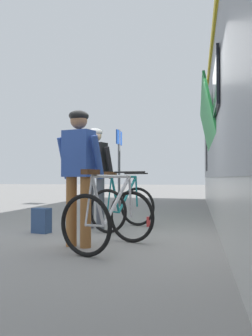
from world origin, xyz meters
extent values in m
plane|color=gray|center=(0.00, 0.00, 0.00)|extent=(80.00, 80.00, 0.00)
cube|color=#238C3D|center=(1.27, 2.94, 1.80)|extent=(0.39, 4.21, 1.67)
cube|color=black|center=(1.26, 0.27, 2.25)|extent=(0.04, 1.10, 0.80)
cube|color=black|center=(1.28, 6.59, 2.25)|extent=(0.03, 1.10, 2.29)
cylinder|color=#935B2D|center=(-0.62, -0.60, 0.45)|extent=(0.14, 0.14, 0.90)
cylinder|color=#935B2D|center=(-0.41, -0.66, 0.45)|extent=(0.14, 0.14, 0.90)
cube|color=#2D4C9E|center=(-0.52, -0.63, 1.20)|extent=(0.43, 0.33, 0.60)
cylinder|color=#2D4C9E|center=(-0.76, -0.53, 1.15)|extent=(0.15, 0.27, 0.56)
cylinder|color=#2D4C9E|center=(-0.26, -0.66, 1.15)|extent=(0.15, 0.27, 0.56)
sphere|color=#9E7051|center=(-0.52, -0.63, 1.63)|extent=(0.22, 0.22, 0.22)
ellipsoid|color=black|center=(-0.52, -0.63, 1.69)|extent=(0.32, 0.33, 0.14)
cylinder|color=#4C515B|center=(-0.88, 1.02, 0.45)|extent=(0.14, 0.14, 0.90)
cylinder|color=#4C515B|center=(-0.67, 0.96, 0.45)|extent=(0.14, 0.14, 0.90)
cube|color=black|center=(-0.77, 0.99, 1.20)|extent=(0.43, 0.34, 0.60)
cylinder|color=black|center=(-1.01, 1.10, 1.15)|extent=(0.16, 0.27, 0.56)
cylinder|color=black|center=(-0.51, 0.95, 1.15)|extent=(0.16, 0.27, 0.56)
sphere|color=beige|center=(-0.77, 0.99, 1.63)|extent=(0.22, 0.22, 0.22)
ellipsoid|color=white|center=(-0.77, 0.99, 1.69)|extent=(0.32, 0.34, 0.14)
torus|color=black|center=(0.09, -0.20, 0.36)|extent=(0.69, 0.29, 0.71)
torus|color=black|center=(-0.25, -1.16, 0.36)|extent=(0.69, 0.29, 0.71)
cylinder|color=silver|center=(-0.03, -0.54, 0.60)|extent=(0.26, 0.62, 0.63)
cylinder|color=silver|center=(-0.07, -0.65, 0.91)|extent=(0.32, 0.81, 0.04)
cylinder|color=silver|center=(-0.17, -0.94, 0.60)|extent=(0.13, 0.27, 0.62)
cylinder|color=silver|center=(-0.19, -0.99, 0.33)|extent=(0.15, 0.35, 0.08)
cylinder|color=silver|center=(-0.23, -1.11, 0.63)|extent=(0.07, 0.14, 0.56)
cylinder|color=silver|center=(0.09, -0.23, 0.63)|extent=(0.06, 0.09, 0.55)
cylinder|color=black|center=(0.08, -0.25, 0.97)|extent=(0.46, 0.18, 0.02)
cube|color=#4C2D19|center=(-0.22, -1.08, 0.96)|extent=(0.18, 0.26, 0.06)
torus|color=black|center=(-0.11, 1.48, 0.36)|extent=(0.69, 0.27, 0.71)
torus|color=black|center=(-0.42, 0.51, 0.36)|extent=(0.69, 0.27, 0.71)
cylinder|color=#197A7F|center=(-0.22, 1.14, 0.60)|extent=(0.24, 0.63, 0.63)
cylinder|color=#197A7F|center=(-0.26, 1.02, 0.91)|extent=(0.30, 0.82, 0.04)
cylinder|color=#197A7F|center=(-0.35, 0.73, 0.60)|extent=(0.12, 0.27, 0.62)
cylinder|color=#197A7F|center=(-0.37, 0.68, 0.33)|extent=(0.14, 0.35, 0.08)
cylinder|color=#197A7F|center=(-0.41, 0.56, 0.63)|extent=(0.07, 0.14, 0.56)
cylinder|color=#197A7F|center=(-0.12, 1.45, 0.63)|extent=(0.06, 0.09, 0.55)
cylinder|color=black|center=(-0.12, 1.43, 0.97)|extent=(0.46, 0.17, 0.02)
cube|color=#4C2D19|center=(-0.40, 0.59, 0.96)|extent=(0.17, 0.26, 0.06)
cube|color=navy|center=(-1.48, 0.33, 0.20)|extent=(0.31, 0.24, 0.40)
cylinder|color=red|center=(0.11, 1.40, 0.09)|extent=(0.07, 0.07, 0.18)
cylinder|color=#595B60|center=(-1.42, 5.86, 1.20)|extent=(0.08, 0.08, 2.40)
cube|color=#193F99|center=(-1.42, 5.86, 2.15)|extent=(0.04, 0.70, 0.44)
camera|label=1|loc=(0.99, -4.99, 0.89)|focal=37.85mm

